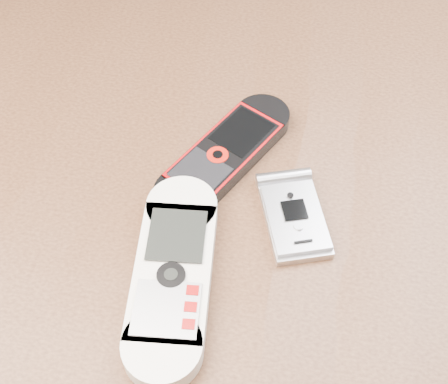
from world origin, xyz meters
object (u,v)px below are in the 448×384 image
(nokia_white, at_px, (173,273))
(nokia_black_red, at_px, (225,154))
(table, at_px, (219,262))
(motorola_razr, at_px, (294,217))

(nokia_white, distance_m, nokia_black_red, 0.13)
(table, distance_m, motorola_razr, 0.13)
(table, xyz_separation_m, nokia_black_red, (-0.00, 0.04, 0.11))
(nokia_white, relative_size, nokia_black_red, 1.09)
(table, distance_m, nokia_black_red, 0.12)
(table, xyz_separation_m, nokia_white, (-0.02, -0.08, 0.12))
(table, relative_size, nokia_black_red, 7.36)
(nokia_white, bearing_deg, table, 70.92)
(table, bearing_deg, nokia_black_red, 92.49)
(nokia_black_red, relative_size, motorola_razr, 1.80)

